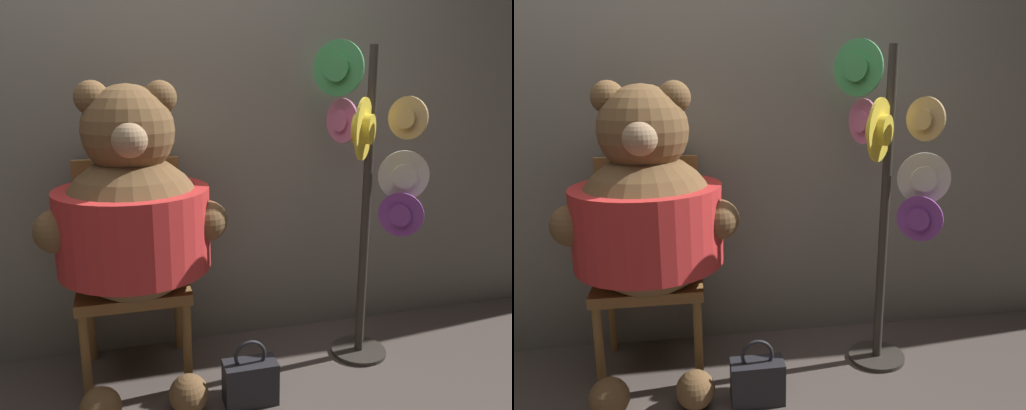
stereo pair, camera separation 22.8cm
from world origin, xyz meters
The scene contains 6 objects.
ground_plane centered at (0.00, 0.00, 0.00)m, with size 14.00×14.00×0.00m, color #4C423D.
wall_back centered at (0.00, 0.63, 1.27)m, with size 8.00×0.10×2.54m.
chair centered at (-0.11, 0.40, 0.54)m, with size 0.49×0.44×1.01m.
teddy_bear centered at (-0.09, 0.24, 0.79)m, with size 0.80×0.71×1.37m.
hat_display_rack centered at (1.00, 0.20, 0.91)m, with size 0.47×0.53×1.56m.
handbag_on_ground centered at (0.35, -0.04, 0.10)m, with size 0.23×0.12×0.30m.
Camera 2 is at (0.10, -1.95, 1.36)m, focal length 35.00 mm.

